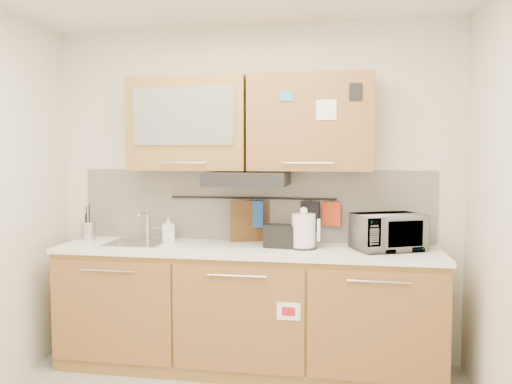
% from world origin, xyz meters
% --- Properties ---
extents(wall_back, '(3.20, 0.00, 3.20)m').
position_xyz_m(wall_back, '(0.00, 1.50, 1.30)').
color(wall_back, silver).
rests_on(wall_back, ground).
extents(base_cabinet, '(2.80, 0.64, 0.88)m').
position_xyz_m(base_cabinet, '(0.00, 1.19, 0.41)').
color(base_cabinet, '#A17439').
rests_on(base_cabinet, floor).
extents(countertop, '(2.82, 0.62, 0.04)m').
position_xyz_m(countertop, '(0.00, 1.19, 0.90)').
color(countertop, white).
rests_on(countertop, base_cabinet).
extents(backsplash, '(2.80, 0.02, 0.56)m').
position_xyz_m(backsplash, '(0.00, 1.49, 1.20)').
color(backsplash, silver).
rests_on(backsplash, countertop).
extents(upper_cabinets, '(1.82, 0.37, 0.70)m').
position_xyz_m(upper_cabinets, '(-0.00, 1.32, 1.83)').
color(upper_cabinets, '#A17439').
rests_on(upper_cabinets, wall_back).
extents(range_hood, '(0.60, 0.46, 0.10)m').
position_xyz_m(range_hood, '(0.00, 1.25, 1.42)').
color(range_hood, black).
rests_on(range_hood, upper_cabinets).
extents(sink, '(0.42, 0.40, 0.26)m').
position_xyz_m(sink, '(-0.85, 1.21, 0.92)').
color(sink, silver).
rests_on(sink, countertop).
extents(utensil_rail, '(1.30, 0.02, 0.02)m').
position_xyz_m(utensil_rail, '(0.00, 1.45, 1.26)').
color(utensil_rail, black).
rests_on(utensil_rail, backsplash).
extents(utensil_crock, '(0.12, 0.12, 0.29)m').
position_xyz_m(utensil_crock, '(-1.30, 1.29, 1.00)').
color(utensil_crock, '#B5B4B9').
rests_on(utensil_crock, countertop).
extents(kettle, '(0.22, 0.19, 0.30)m').
position_xyz_m(kettle, '(0.42, 1.19, 1.04)').
color(kettle, white).
rests_on(kettle, countertop).
extents(toaster, '(0.23, 0.15, 0.17)m').
position_xyz_m(toaster, '(0.25, 1.21, 1.01)').
color(toaster, black).
rests_on(toaster, countertop).
extents(microwave, '(0.56, 0.48, 0.26)m').
position_xyz_m(microwave, '(1.02, 1.24, 1.05)').
color(microwave, '#999999').
rests_on(microwave, countertop).
extents(soap_bottle, '(0.12, 0.12, 0.21)m').
position_xyz_m(soap_bottle, '(-0.64, 1.32, 1.02)').
color(soap_bottle, '#999999').
rests_on(soap_bottle, countertop).
extents(cutting_board, '(0.31, 0.14, 0.40)m').
position_xyz_m(cutting_board, '(-0.00, 1.44, 1.04)').
color(cutting_board, brown).
rests_on(cutting_board, utensil_rail).
extents(oven_mitt, '(0.13, 0.07, 0.21)m').
position_xyz_m(oven_mitt, '(0.04, 1.44, 1.14)').
color(oven_mitt, navy).
rests_on(oven_mitt, utensil_rail).
extents(dark_pouch, '(0.15, 0.09, 0.22)m').
position_xyz_m(dark_pouch, '(0.46, 1.44, 1.13)').
color(dark_pouch, black).
rests_on(dark_pouch, utensil_rail).
extents(pot_holder, '(0.15, 0.07, 0.18)m').
position_xyz_m(pot_holder, '(0.62, 1.44, 1.15)').
color(pot_holder, red).
rests_on(pot_holder, utensil_rail).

